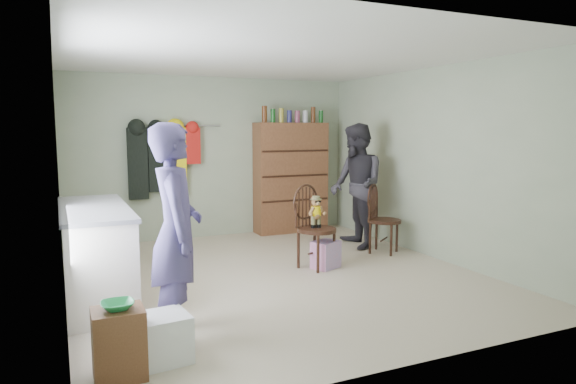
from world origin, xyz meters
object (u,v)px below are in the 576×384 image
chair_far (380,216)px  chair_front (313,221)px  dresser (291,177)px  counter (96,253)px

chair_far → chair_front: bearing=156.1°
chair_far → dresser: 1.95m
dresser → chair_far: bearing=-74.4°
counter → dresser: bearing=35.7°
chair_front → counter: bearing=161.1°
dresser → counter: bearing=-144.3°
chair_front → dresser: 2.28m
chair_front → dresser: bearing=50.2°
counter → chair_far: (3.71, 0.46, 0.04)m
chair_front → chair_far: (1.19, 0.31, -0.07)m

